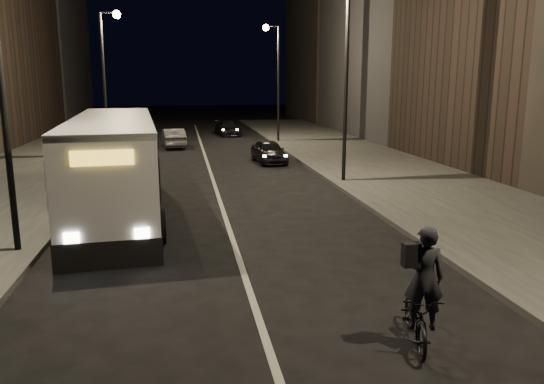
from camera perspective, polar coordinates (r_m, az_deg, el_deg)
name	(u,v)px	position (r m, az deg, el deg)	size (l,w,h in m)	color
ground	(253,303)	(11.01, -2.03, -11.80)	(180.00, 180.00, 0.00)	black
sidewalk_right	(389,172)	(26.29, 12.44, 2.08)	(7.00, 70.00, 0.16)	#323230
sidewalk_left	(15,183)	(25.43, -25.89, 0.84)	(7.00, 70.00, 0.16)	#323230
streetlight_right_mid	(341,58)	(23.00, 7.39, 14.12)	(1.20, 0.44, 8.12)	black
streetlight_right_far	(275,67)	(38.59, 0.30, 13.26)	(1.20, 0.44, 8.12)	black
streetlight_left_near	(9,41)	(14.60, -26.48, 14.37)	(1.20, 0.44, 8.12)	black
streetlight_left_far	(108,64)	(32.27, -17.24, 13.02)	(1.20, 0.44, 8.12)	black
city_bus	(115,161)	(18.79, -16.55, 3.24)	(3.53, 12.15, 3.23)	silver
cyclist_on_bicycle	(418,305)	(9.47, 15.48, -11.63)	(1.09, 1.96, 2.13)	black
car_near	(269,151)	(29.17, -0.34, 4.38)	(1.46, 3.64, 1.24)	black
car_mid	(173,138)	(36.49, -10.58, 5.73)	(1.37, 3.94, 1.30)	#333436
car_far	(228,128)	(44.16, -4.76, 6.84)	(1.64, 4.03, 1.17)	black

